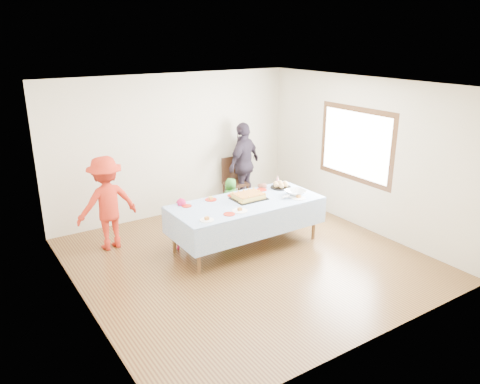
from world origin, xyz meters
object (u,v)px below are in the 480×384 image
Objects in this scene: dining_chair at (234,178)px; birthday_cake at (249,196)px; adult_left at (107,203)px; party_table at (246,205)px.

birthday_cake is at bearing -112.31° from dining_chair.
adult_left is at bearing -164.00° from dining_chair.
dining_chair reaches higher than party_table.
adult_left reaches higher than party_table.
adult_left is at bearing 151.66° from birthday_cake.
party_table is 1.61× the size of adult_left.
party_table is at bearing -114.04° from dining_chair.
dining_chair is (0.94, 1.86, -0.18)m from party_table.
adult_left is at bearing 148.40° from party_table.
dining_chair is at bearing 63.23° from party_table.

